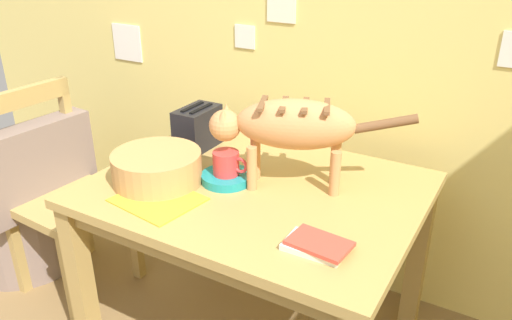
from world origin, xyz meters
The scene contains 11 objects.
wall_rear centered at (0.00, 2.08, 1.25)m, with size 4.50×0.11×2.50m.
dining_table centered at (0.00, 1.44, 0.64)m, with size 1.14×0.90×0.73m.
cat centered at (0.10, 1.50, 0.95)m, with size 0.66×0.31×0.32m.
saucer_bowl centered at (-0.11, 1.41, 0.74)m, with size 0.18×0.18×0.03m, color teal.
coffee_mug centered at (-0.11, 1.41, 0.80)m, with size 0.14×0.10×0.09m.
magazine centered at (-0.23, 1.18, 0.73)m, with size 0.27×0.23×0.01m, color gold.
book_stack centered at (0.35, 1.18, 0.74)m, with size 0.19×0.13×0.03m.
wicker_basket centered at (-0.32, 1.29, 0.79)m, with size 0.32×0.32×0.11m.
toaster centered at (-0.39, 1.62, 0.81)m, with size 0.12×0.20×0.18m.
wooden_chair_near centered at (-0.95, 1.35, 0.46)m, with size 0.44×0.44×0.95m.
wicker_armchair centered at (-1.30, 1.36, 0.27)m, with size 0.62×0.63×0.78m.
Camera 1 is at (0.80, 0.05, 1.57)m, focal length 35.51 mm.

